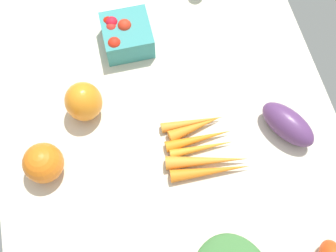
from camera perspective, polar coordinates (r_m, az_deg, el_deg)
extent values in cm
cube|color=beige|center=(99.45, 0.00, -0.70)|extent=(104.00, 76.00, 2.00)
ellipsoid|color=orange|center=(97.71, -10.83, 3.10)|extent=(11.49, 11.49, 9.89)
ellipsoid|color=#5A3368|center=(99.08, 15.20, 0.22)|extent=(14.56, 12.41, 6.29)
sphere|color=orange|center=(94.76, -15.78, -4.61)|extent=(8.47, 8.47, 8.47)
cube|color=teal|center=(107.51, -5.29, 11.54)|extent=(11.24, 11.24, 6.45)
sphere|color=red|center=(107.21, -7.76, 13.18)|extent=(2.47, 2.47, 2.47)
sphere|color=red|center=(103.18, -6.93, 10.49)|extent=(3.13, 3.13, 3.13)
sphere|color=red|center=(105.54, -5.63, 12.72)|extent=(3.27, 3.27, 3.27)
sphere|color=red|center=(106.13, -7.30, 12.42)|extent=(2.77, 2.77, 2.77)
sphere|color=red|center=(106.57, -7.27, 13.07)|extent=(2.95, 2.95, 2.95)
cone|color=orange|center=(94.07, 5.55, -5.81)|extent=(4.33, 17.42, 2.79)
cone|color=orange|center=(94.62, 5.07, -4.51)|extent=(5.94, 18.00, 3.00)
cone|color=orange|center=(96.07, 4.40, -2.83)|extent=(2.22, 14.23, 2.05)
cone|color=orange|center=(96.59, 4.00, -1.66)|extent=(2.97, 14.96, 2.45)
cone|color=orange|center=(97.42, 3.47, -0.16)|extent=(4.80, 12.44, 2.79)
cone|color=orange|center=(98.17, 3.21, 0.46)|extent=(2.66, 14.30, 2.24)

